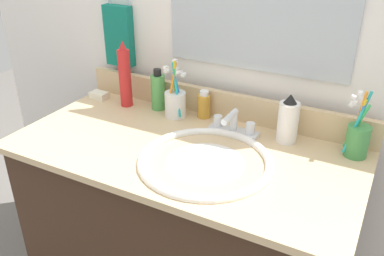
{
  "coord_description": "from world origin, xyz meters",
  "views": [
    {
      "loc": [
        0.52,
        -0.93,
        1.38
      ],
      "look_at": [
        0.03,
        0.0,
        0.85
      ],
      "focal_mm": 38.63,
      "sensor_mm": 36.0,
      "label": 1
    }
  ],
  "objects": [
    {
      "name": "countertop",
      "position": [
        0.0,
        0.0,
        0.76
      ],
      "size": [
        1.04,
        0.52,
        0.02
      ],
      "primitive_type": "cube",
      "color": "#D1B284",
      "rests_on": "vanity_cabinet"
    },
    {
      "name": "bottle_oil_amber",
      "position": [
        -0.04,
        0.21,
        0.82
      ],
      "size": [
        0.04,
        0.04,
        0.1
      ],
      "color": "gold",
      "rests_on": "countertop"
    },
    {
      "name": "cup_green",
      "position": [
        0.45,
        0.19,
        0.83
      ],
      "size": [
        0.07,
        0.06,
        0.2
      ],
      "color": "#3F8C47",
      "rests_on": "countertop"
    },
    {
      "name": "hand_towel",
      "position": [
        -0.42,
        0.27,
        1.0
      ],
      "size": [
        0.11,
        0.04,
        0.22
      ],
      "primitive_type": "cube",
      "color": "#147260"
    },
    {
      "name": "bottle_toner_green",
      "position": [
        -0.21,
        0.2,
        0.84
      ],
      "size": [
        0.05,
        0.05,
        0.15
      ],
      "color": "#4C9E4C",
      "rests_on": "countertop"
    },
    {
      "name": "soap_bar",
      "position": [
        -0.46,
        0.18,
        0.79
      ],
      "size": [
        0.06,
        0.04,
        0.02
      ],
      "primitive_type": "cube",
      "color": "white",
      "rests_on": "countertop"
    },
    {
      "name": "bottle_spray_red",
      "position": [
        -0.33,
        0.17,
        0.89
      ],
      "size": [
        0.04,
        0.04,
        0.24
      ],
      "color": "red",
      "rests_on": "countertop"
    },
    {
      "name": "towel_ring",
      "position": [
        -0.42,
        0.29,
        1.12
      ],
      "size": [
        0.1,
        0.01,
        0.1
      ],
      "primitive_type": "torus",
      "rotation": [
        1.57,
        0.0,
        0.0
      ],
      "color": "silver"
    },
    {
      "name": "backsplash",
      "position": [
        0.0,
        0.25,
        0.82
      ],
      "size": [
        1.04,
        0.02,
        0.09
      ],
      "primitive_type": "cube",
      "color": "#D1B284",
      "rests_on": "countertop"
    },
    {
      "name": "back_wall",
      "position": [
        0.0,
        0.31,
        0.65
      ],
      "size": [
        2.14,
        0.04,
        1.3
      ],
      "primitive_type": "cube",
      "color": "white",
      "rests_on": "ground_plane"
    },
    {
      "name": "bottle_lotion_white",
      "position": [
        0.26,
        0.18,
        0.84
      ],
      "size": [
        0.06,
        0.06,
        0.15
      ],
      "color": "white",
      "rests_on": "countertop"
    },
    {
      "name": "vanity_cabinet",
      "position": [
        0.0,
        0.0,
        0.38
      ],
      "size": [
        1.0,
        0.48,
        0.75
      ],
      "primitive_type": "cube",
      "color": "#382316",
      "rests_on": "ground_plane"
    },
    {
      "name": "faucet",
      "position": [
        0.1,
        0.15,
        0.8
      ],
      "size": [
        0.16,
        0.1,
        0.08
      ],
      "color": "silver",
      "rests_on": "countertop"
    },
    {
      "name": "sink_basin",
      "position": [
        0.1,
        -0.05,
        0.75
      ],
      "size": [
        0.38,
        0.38,
        0.11
      ],
      "color": "white",
      "rests_on": "countertop"
    },
    {
      "name": "cup_white_ceramic",
      "position": [
        -0.13,
        0.18,
        0.83
      ],
      "size": [
        0.08,
        0.08,
        0.2
      ],
      "color": "white",
      "rests_on": "countertop"
    }
  ]
}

